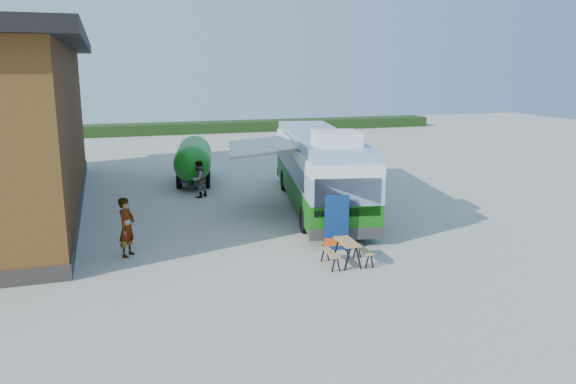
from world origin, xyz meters
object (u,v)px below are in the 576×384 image
object	(u,v)px
bus	(319,167)
person_a	(127,227)
slurry_tanker	(194,159)
picnic_table	(347,247)
banner	(337,228)
person_b	(199,179)

from	to	relation	value
bus	person_a	world-z (taller)	bus
slurry_tanker	bus	bearing A→B (deg)	-46.60
slurry_tanker	person_a	bearing A→B (deg)	-98.48
picnic_table	slurry_tanker	distance (m)	14.78
banner	slurry_tanker	xyz separation A→B (m)	(-2.80, 13.14, 0.55)
bus	banner	xyz separation A→B (m)	(-1.72, -6.11, -1.03)
picnic_table	person_a	size ratio (longest dim) A/B	0.71
person_a	person_b	world-z (taller)	person_a
person_a	slurry_tanker	bearing A→B (deg)	12.96
person_a	person_b	size ratio (longest dim) A/B	1.11
person_a	banner	bearing A→B (deg)	-71.67
bus	banner	size ratio (longest dim) A/B	6.51
picnic_table	person_b	bearing A→B (deg)	107.26
picnic_table	banner	bearing A→B (deg)	83.51
bus	picnic_table	xyz separation A→B (m)	(-1.94, -7.50, -1.25)
picnic_table	bus	bearing A→B (deg)	78.11
slurry_tanker	picnic_table	bearing A→B (deg)	-69.28
bus	picnic_table	bearing A→B (deg)	-92.62
bus	person_a	xyz separation A→B (m)	(-8.50, -4.45, -0.83)
bus	slurry_tanker	world-z (taller)	bus
person_b	slurry_tanker	xyz separation A→B (m)	(0.31, 3.49, 0.46)
bus	person_b	size ratio (longest dim) A/B	7.13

